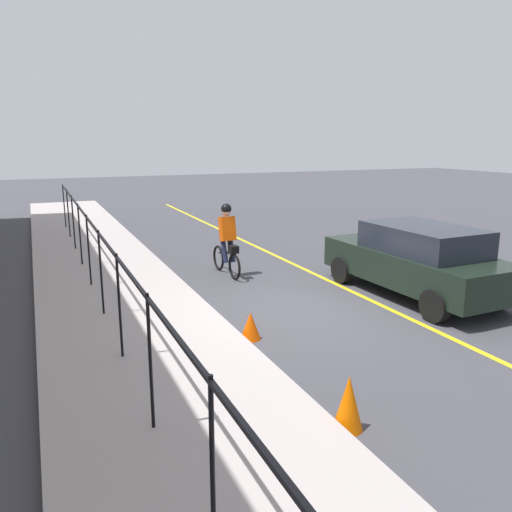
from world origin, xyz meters
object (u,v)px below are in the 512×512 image
(traffic_cone_near, at_px, (251,326))
(traffic_cone_far, at_px, (349,403))
(cyclist_lead, at_px, (227,240))
(patrol_sedan, at_px, (417,259))

(traffic_cone_near, bearing_deg, traffic_cone_far, 179.27)
(cyclist_lead, distance_m, patrol_sedan, 4.55)
(traffic_cone_far, bearing_deg, cyclist_lead, -9.16)
(cyclist_lead, height_order, patrol_sedan, cyclist_lead)
(cyclist_lead, xyz_separation_m, patrol_sedan, (-3.26, -3.18, -0.09))
(traffic_cone_far, bearing_deg, traffic_cone_near, -0.73)
(cyclist_lead, bearing_deg, traffic_cone_near, 162.53)
(traffic_cone_near, height_order, traffic_cone_far, traffic_cone_far)
(patrol_sedan, xyz_separation_m, traffic_cone_far, (-3.90, 4.33, -0.48))
(traffic_cone_near, relative_size, traffic_cone_far, 0.70)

